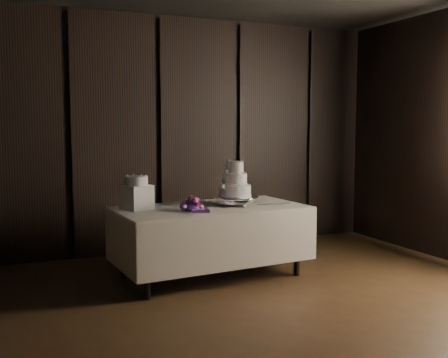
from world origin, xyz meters
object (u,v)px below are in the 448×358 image
wedding_cake (234,183)px  box_pedestal (137,197)px  bouquet (192,205)px  cake_stand (236,201)px  small_cake (136,181)px  display_table (211,239)px

wedding_cake → box_pedestal: wedding_cake is taller
bouquet → box_pedestal: (-0.48, 0.31, 0.06)m
cake_stand → box_pedestal: box_pedestal is taller
bouquet → box_pedestal: 0.58m
bouquet → box_pedestal: size_ratio=1.47×
box_pedestal → small_cake: (0.00, 0.00, 0.17)m
wedding_cake → small_cake: size_ratio=1.64×
bouquet → small_cake: 0.62m
bouquet → small_cake: size_ratio=1.64×
wedding_cake → box_pedestal: 1.06m
wedding_cake → bouquet: wedding_cake is taller
cake_stand → small_cake: small_cake is taller
box_pedestal → small_cake: 0.17m
wedding_cake → small_cake: 1.05m
box_pedestal → bouquet: bearing=-32.8°
small_cake → box_pedestal: bearing=0.0°
display_table → small_cake: size_ratio=8.85×
cake_stand → box_pedestal: bearing=174.6°
display_table → box_pedestal: 0.91m
display_table → wedding_cake: 0.65m
display_table → cake_stand: bearing=1.7°
cake_stand → wedding_cake: size_ratio=1.26×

